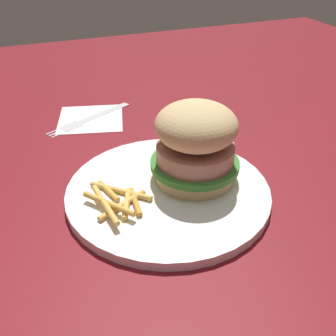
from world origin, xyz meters
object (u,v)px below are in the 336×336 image
(fries_pile, at_px, (117,200))
(napkin, at_px, (91,119))
(plate, at_px, (168,192))
(fork, at_px, (90,118))
(sandwich, at_px, (196,143))

(fries_pile, xyz_separation_m, napkin, (0.27, -0.02, -0.02))
(plate, height_order, fork, plate)
(napkin, bearing_deg, fork, 116.57)
(plate, relative_size, fries_pile, 2.71)
(plate, height_order, fries_pile, fries_pile)
(sandwich, xyz_separation_m, napkin, (0.25, 0.09, -0.06))
(plate, distance_m, sandwich, 0.07)
(plate, relative_size, fork, 1.59)
(plate, xyz_separation_m, sandwich, (0.01, -0.04, 0.06))
(fries_pile, bearing_deg, napkin, -4.86)
(sandwich, relative_size, fries_pile, 1.20)
(sandwich, relative_size, napkin, 1.04)
(fries_pile, height_order, napkin, fries_pile)
(fork, bearing_deg, napkin, -63.43)
(plate, relative_size, napkin, 2.34)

